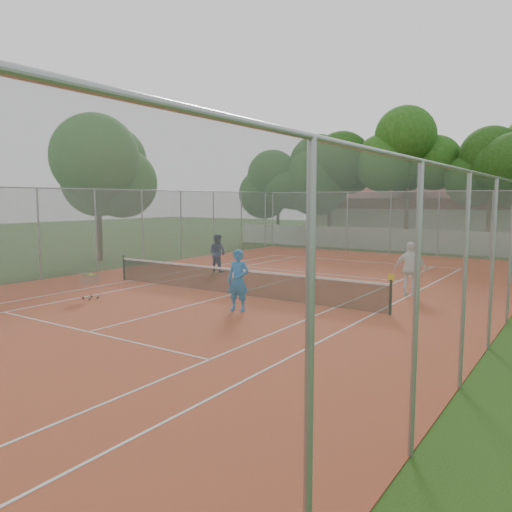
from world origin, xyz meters
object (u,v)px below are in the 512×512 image
Objects in this scene: tennis_net at (233,281)px; player_far_right at (410,269)px; player_near at (238,280)px; clubhouse at (415,215)px; player_far_left at (217,253)px; ball_hopper at (90,286)px.

player_far_right is at bearing 32.02° from tennis_net.
clubhouse is at bearing 85.63° from player_near.
player_far_right is at bearing 177.04° from player_far_left.
clubhouse is 16.97× the size of ball_hopper.
clubhouse is 8.98× the size of player_far_left.
player_far_left reaches higher than tennis_net.
player_near reaches higher than player_far_left.
tennis_net is 6.47m from player_far_right.
player_near is at bearing -50.06° from tennis_net.
tennis_net is 6.12× the size of player_near.
player_far_left is at bearing 134.27° from tennis_net.
tennis_net is 5.07m from ball_hopper.
tennis_net is at bearing 135.62° from player_far_left.
clubhouse is at bearing 93.95° from tennis_net.
player_far_left is (-5.82, 6.27, -0.06)m from player_near.
player_far_left is 1.89× the size of ball_hopper.
player_near is 2.01× the size of ball_hopper.
ball_hopper is (-1.59, -32.57, -1.70)m from clubhouse.
player_far_left is at bearing -15.28° from player_far_right.
player_far_right reaches higher than tennis_net.
player_near is at bearing 9.53° from ball_hopper.
clubhouse is 31.39m from player_near.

